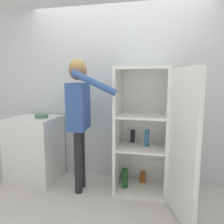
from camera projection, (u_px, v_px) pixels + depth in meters
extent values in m
plane|color=beige|center=(100.00, 214.00, 2.41)|extent=(12.00, 12.00, 0.00)
cube|color=silver|center=(118.00, 93.00, 3.16)|extent=(7.00, 0.06, 2.55)
cube|color=white|center=(141.00, 188.00, 2.95)|extent=(0.67, 0.55, 0.04)
cube|color=white|center=(143.00, 68.00, 2.71)|extent=(0.67, 0.55, 0.04)
cube|color=white|center=(143.00, 126.00, 3.08)|extent=(0.67, 0.03, 1.56)
cube|color=white|center=(118.00, 129.00, 2.90)|extent=(0.04, 0.55, 1.56)
cube|color=white|center=(167.00, 132.00, 2.76)|extent=(0.03, 0.55, 1.56)
cube|color=white|center=(141.00, 148.00, 2.87)|extent=(0.60, 0.48, 0.02)
cube|color=white|center=(142.00, 116.00, 2.80)|extent=(0.60, 0.48, 0.02)
cube|color=white|center=(182.00, 147.00, 2.17)|extent=(0.24, 0.65, 1.56)
cylinder|color=black|center=(133.00, 136.00, 3.06)|extent=(0.06, 0.06, 0.18)
cylinder|color=teal|center=(147.00, 138.00, 2.87)|extent=(0.06, 0.06, 0.22)
cylinder|color=#1E5123|center=(125.00, 175.00, 3.15)|extent=(0.06, 0.06, 0.13)
cylinder|color=#1E5123|center=(125.00, 178.00, 2.93)|extent=(0.08, 0.08, 0.25)
cylinder|color=#9E4C19|center=(143.00, 177.00, 3.08)|extent=(0.08, 0.08, 0.15)
cylinder|color=#262628|center=(81.00, 158.00, 2.97)|extent=(0.10, 0.10, 0.84)
cylinder|color=#262628|center=(78.00, 162.00, 2.82)|extent=(0.10, 0.10, 0.84)
cube|color=#335193|center=(79.00, 106.00, 2.79)|extent=(0.25, 0.41, 0.59)
sphere|color=#8C6647|center=(78.00, 71.00, 2.72)|extent=(0.23, 0.23, 0.23)
sphere|color=#AD894C|center=(78.00, 67.00, 2.71)|extent=(0.21, 0.21, 0.21)
cylinder|color=#335193|center=(83.00, 106.00, 3.00)|extent=(0.08, 0.08, 0.56)
cylinder|color=#335193|center=(94.00, 83.00, 2.49)|extent=(0.54, 0.12, 0.31)
cube|color=white|center=(35.00, 149.00, 3.19)|extent=(0.66, 0.61, 0.93)
cylinder|color=#517F5B|center=(42.00, 116.00, 3.08)|extent=(0.18, 0.18, 0.05)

